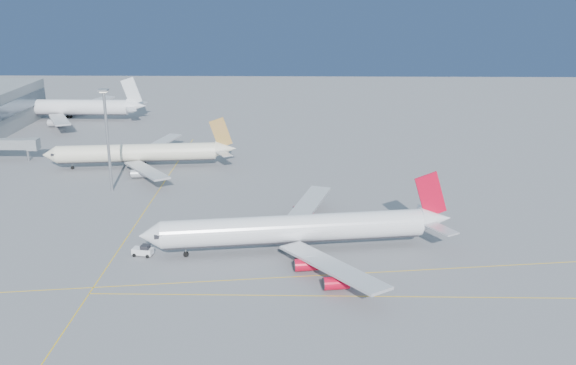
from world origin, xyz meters
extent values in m
plane|color=slate|center=(0.00, 0.00, 0.00)|extent=(500.00, 500.00, 0.00)
cylinder|color=gray|center=(-86.00, 72.00, 2.60)|extent=(0.70, 0.70, 5.20)
cube|color=gray|center=(-84.00, 72.00, 5.20)|extent=(3.20, 3.60, 3.40)
cube|color=yellow|center=(5.00, -14.00, 0.01)|extent=(90.00, 0.18, 0.02)
cube|color=yellow|center=(0.00, -6.00, 0.01)|extent=(118.86, 16.88, 0.02)
cube|color=yellow|center=(-40.00, 30.00, 0.01)|extent=(0.18, 140.00, 0.02)
cylinder|color=white|center=(-3.95, 5.50, 4.94)|extent=(53.46, 13.62, 5.51)
cone|color=white|center=(-32.32, 1.09, 4.94)|extent=(5.07, 6.11, 5.51)
cone|color=white|center=(25.64, 10.10, 5.51)|extent=(7.38, 6.20, 5.24)
cube|color=black|center=(-30.54, 1.37, 5.51)|extent=(2.31, 5.41, 0.67)
cube|color=#B7B7BC|center=(3.18, -9.02, 3.43)|extent=(19.77, 25.43, 0.52)
cube|color=#B7B7BC|center=(-1.56, 21.50, 3.43)|extent=(12.82, 27.79, 0.52)
cube|color=red|center=(24.23, 9.88, 10.84)|extent=(7.29, 1.55, 10.06)
cylinder|color=gray|center=(-25.52, 2.15, 1.62)|extent=(0.23, 0.23, 2.19)
cylinder|color=black|center=(-25.52, 2.15, 0.52)|extent=(1.14, 0.82, 1.05)
cylinder|color=gray|center=(-2.41, 1.79, 1.62)|extent=(0.30, 0.30, 2.19)
cylinder|color=black|center=(-2.41, 1.79, 0.52)|extent=(1.16, 1.01, 1.05)
cylinder|color=gray|center=(-3.61, 9.50, 1.62)|extent=(0.30, 0.30, 2.19)
cylinder|color=black|center=(-3.61, 9.50, 0.52)|extent=(1.16, 1.01, 1.05)
cylinder|color=red|center=(-1.38, -4.70, 1.64)|extent=(4.87, 3.05, 2.38)
cylinder|color=red|center=(3.88, -12.26, 1.64)|extent=(4.87, 3.05, 2.38)
cylinder|color=red|center=(-4.60, 16.00, 1.64)|extent=(4.87, 3.05, 2.38)
cylinder|color=red|center=(-1.88, 24.79, 1.64)|extent=(4.87, 3.05, 2.38)
cylinder|color=beige|center=(-50.69, 65.18, 4.55)|extent=(46.20, 10.39, 5.03)
cone|color=beige|center=(-75.42, 62.26, 4.55)|extent=(4.54, 5.47, 5.03)
cone|color=beige|center=(-24.82, 68.24, 5.08)|extent=(6.70, 5.47, 4.78)
cube|color=black|center=(-73.76, 62.46, 5.08)|extent=(1.96, 4.92, 0.62)
cube|color=#B7B7BC|center=(-44.83, 51.91, 3.16)|extent=(17.20, 23.26, 0.49)
cube|color=#B7B7BC|center=(-48.08, 79.46, 3.16)|extent=(12.45, 24.84, 0.49)
cube|color=#B07C42|center=(-26.13, 68.09, 10.00)|extent=(6.79, 1.19, 9.34)
cylinder|color=gray|center=(-69.39, 62.97, 1.50)|extent=(0.21, 0.21, 2.03)
cylinder|color=black|center=(-69.39, 62.97, 0.49)|extent=(1.04, 0.73, 0.97)
cylinder|color=gray|center=(-49.39, 61.73, 1.50)|extent=(0.28, 0.28, 2.03)
cylinder|color=black|center=(-49.39, 61.73, 0.49)|extent=(1.06, 0.90, 0.97)
cylinder|color=gray|center=(-50.23, 68.84, 1.50)|extent=(0.28, 0.28, 2.03)
cylinder|color=black|center=(-50.23, 68.84, 0.49)|extent=(1.06, 0.90, 0.97)
cylinder|color=#B7B7BC|center=(-47.63, 54.06, 1.51)|extent=(4.47, 2.69, 2.21)
cylinder|color=#B7B7BC|center=(-50.31, 76.71, 1.51)|extent=(4.47, 2.69, 2.21)
cylinder|color=white|center=(-96.23, 130.22, 5.30)|extent=(51.97, 6.20, 5.82)
cone|color=white|center=(-66.63, 130.00, 5.92)|extent=(7.31, 5.58, 5.53)
cube|color=#B7B7BC|center=(-91.58, 114.42, 3.70)|extent=(16.93, 27.60, 0.57)
cube|color=#B7B7BC|center=(-91.35, 145.95, 3.70)|extent=(17.27, 27.49, 0.57)
cube|color=silver|center=(-68.19, 130.02, 11.68)|extent=(7.99, 0.53, 10.99)
cylinder|color=gray|center=(-117.52, 130.38, 1.77)|extent=(0.25, 0.25, 2.39)
cylinder|color=black|center=(-117.52, 130.38, 0.57)|extent=(1.15, 0.74, 1.14)
cylinder|color=gray|center=(-95.22, 126.06, 1.77)|extent=(0.33, 0.33, 2.39)
cylinder|color=black|center=(-95.22, 126.06, 0.57)|extent=(1.15, 0.94, 1.14)
cylinder|color=gray|center=(-95.16, 134.37, 1.77)|extent=(0.33, 0.33, 2.39)
cylinder|color=black|center=(-95.16, 134.37, 0.57)|extent=(1.15, 0.94, 1.14)
cylinder|color=#B7B7BC|center=(-94.49, 117.25, 1.75)|extent=(5.00, 2.63, 2.60)
cylinder|color=#B7B7BC|center=(-94.30, 143.17, 1.75)|extent=(5.00, 2.63, 2.60)
cube|color=white|center=(-34.32, 2.62, 0.92)|extent=(4.38, 2.75, 1.22)
cube|color=black|center=(-33.72, 2.51, 1.83)|extent=(1.92, 2.00, 0.92)
cylinder|color=black|center=(-35.92, 1.83, 0.36)|extent=(0.77, 0.48, 0.71)
cylinder|color=black|center=(-35.53, 3.94, 0.36)|extent=(0.77, 0.48, 0.71)
cylinder|color=black|center=(-33.11, 1.31, 0.36)|extent=(0.77, 0.48, 0.71)
cylinder|color=black|center=(-32.72, 3.42, 0.36)|extent=(0.77, 0.48, 0.71)
cylinder|color=gray|center=(-52.25, 43.75, 13.18)|extent=(0.74, 0.74, 26.35)
cube|color=gray|center=(-52.25, 43.75, 26.56)|extent=(2.32, 2.32, 0.53)
cube|color=white|center=(-52.25, 43.75, 26.14)|extent=(1.69, 1.69, 0.26)
camera|label=1|loc=(-2.65, -115.52, 53.42)|focal=40.00mm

